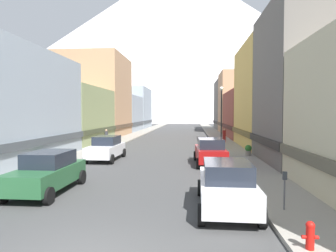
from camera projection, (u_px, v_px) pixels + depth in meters
sidewalk_left at (130, 137)px, 42.07m from camera, size 2.50×100.00×0.15m
sidewalk_right at (218, 137)px, 41.05m from camera, size 2.50×100.00×0.15m
storefront_left_2 at (75, 117)px, 32.80m from camera, size 6.34×11.33×6.32m
storefront_left_3 at (94, 98)px, 44.09m from camera, size 9.55×10.79×12.00m
storefront_left_4 at (119, 115)px, 55.31m from camera, size 7.49×10.95×6.66m
storefront_left_5 at (131, 109)px, 67.59m from camera, size 8.19×12.58×9.22m
storefront_right_1 at (319, 89)px, 19.69m from camera, size 7.49×8.07×10.64m
storefront_right_2 at (284, 99)px, 29.00m from camera, size 8.62×10.52×10.20m
storefront_right_3 at (255, 116)px, 40.75m from camera, size 7.89×12.30×6.50m
storefront_right_4 at (241, 104)px, 51.33m from camera, size 7.66×8.25×10.60m
storefront_right_5 at (236, 106)px, 60.73m from camera, size 8.74×10.21×10.17m
car_left_0 at (48, 172)px, 12.92m from camera, size 2.10×4.42×1.78m
car_left_1 at (106, 148)px, 21.77m from camera, size 2.13×4.43×1.78m
car_right_0 at (226, 185)px, 10.55m from camera, size 2.14×4.44×1.78m
car_right_1 at (210, 151)px, 19.84m from camera, size 2.23×4.47×1.78m
fire_hydrant_near at (310, 234)px, 7.17m from camera, size 0.40×0.22×0.70m
parking_meter_near at (285, 185)px, 10.11m from camera, size 0.14×0.10×1.33m
potted_plant_0 at (45, 156)px, 19.13m from camera, size 0.61×0.61×0.88m
potted_plant_1 at (248, 150)px, 23.09m from camera, size 0.51×0.51×0.83m
pedestrian_0 at (106, 138)px, 30.20m from camera, size 0.36×0.36×1.68m
pedestrian_1 at (224, 136)px, 33.50m from camera, size 0.36×0.36×1.58m
streetlamp_right at (221, 108)px, 27.81m from camera, size 0.36×0.36×5.86m
mountain_backdrop at (178, 40)px, 263.33m from camera, size 344.24×344.24×138.04m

